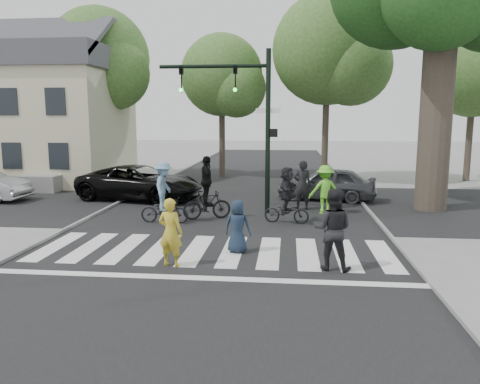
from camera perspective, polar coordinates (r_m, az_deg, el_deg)
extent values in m
plane|color=gray|center=(11.83, -3.94, -8.51)|extent=(120.00, 120.00, 0.00)
cube|color=black|center=(16.61, -1.01, -3.29)|extent=(10.00, 70.00, 0.01)
cube|color=black|center=(19.53, 0.04, -1.40)|extent=(70.00, 10.00, 0.01)
cube|color=gray|center=(17.91, -17.29, -2.65)|extent=(0.10, 70.00, 0.10)
cube|color=gray|center=(16.77, 16.41, -3.39)|extent=(0.10, 70.00, 0.10)
cube|color=silver|center=(14.17, -21.56, -6.12)|extent=(0.55, 3.00, 0.01)
cube|color=silver|center=(13.75, -17.83, -6.38)|extent=(0.55, 3.00, 0.01)
cube|color=silver|center=(13.38, -13.88, -6.62)|extent=(0.55, 3.00, 0.01)
cube|color=silver|center=(13.08, -9.73, -6.85)|extent=(0.55, 3.00, 0.01)
cube|color=silver|center=(12.85, -5.40, -7.04)|extent=(0.55, 3.00, 0.01)
cube|color=silver|center=(12.70, -0.93, -7.20)|extent=(0.55, 3.00, 0.01)
cube|color=silver|center=(12.63, 3.62, -7.32)|extent=(0.55, 3.00, 0.01)
cube|color=silver|center=(12.63, 8.19, -7.39)|extent=(0.55, 3.00, 0.01)
cube|color=silver|center=(12.71, 12.74, -7.42)|extent=(0.55, 3.00, 0.01)
cube|color=silver|center=(12.87, 17.20, -7.40)|extent=(0.55, 3.00, 0.01)
cube|color=silver|center=(10.71, -5.05, -10.40)|extent=(10.00, 0.30, 0.01)
cylinder|color=black|center=(17.33, 3.41, 7.21)|extent=(0.18, 0.18, 6.00)
cylinder|color=black|center=(17.61, -3.26, 15.06)|extent=(4.00, 0.14, 0.14)
imported|color=black|center=(17.46, -0.57, 13.64)|extent=(0.16, 0.20, 1.00)
sphere|color=#19E533|center=(17.32, -0.62, 12.35)|extent=(0.14, 0.14, 0.14)
imported|color=black|center=(17.80, -7.17, 13.49)|extent=(0.16, 0.20, 1.00)
sphere|color=#19E533|center=(17.65, -7.23, 12.22)|extent=(0.14, 0.14, 0.14)
cube|color=black|center=(17.32, 4.15, 7.20)|extent=(0.28, 0.18, 0.30)
cube|color=#FF660C|center=(17.32, 4.51, 7.19)|extent=(0.02, 0.14, 0.20)
cube|color=white|center=(17.32, 3.44, 9.85)|extent=(0.90, 0.04, 0.18)
cylinder|color=brown|center=(19.41, 22.73, 8.21)|extent=(1.20, 1.20, 7.00)
cylinder|color=brown|center=(19.53, 24.35, 16.96)|extent=(1.29, 1.74, 2.93)
cylinder|color=brown|center=(31.62, -24.63, 7.23)|extent=(0.36, 0.36, 5.95)
sphere|color=#355B25|center=(31.74, -25.04, 13.37)|extent=(5.20, 5.20, 5.20)
sphere|color=#355B25|center=(30.49, -23.98, 12.04)|extent=(3.64, 3.64, 3.64)
cylinder|color=brown|center=(28.95, -16.52, 8.07)|extent=(0.36, 0.36, 6.44)
sphere|color=#355B25|center=(29.14, -16.86, 15.31)|extent=(5.80, 5.80, 5.80)
sphere|color=#355B25|center=(27.82, -15.20, 13.79)|extent=(4.06, 4.06, 4.06)
cylinder|color=brown|center=(28.19, -2.20, 7.56)|extent=(0.36, 0.36, 5.60)
sphere|color=#355B25|center=(28.28, -2.24, 14.05)|extent=(4.80, 4.80, 4.80)
sphere|color=#355B25|center=(27.39, -0.41, 12.54)|extent=(3.36, 3.36, 3.36)
cylinder|color=brown|center=(26.68, 10.40, 8.53)|extent=(0.36, 0.36, 6.72)
sphere|color=#355B25|center=(26.92, 10.64, 16.73)|extent=(6.00, 6.00, 6.00)
sphere|color=#355B25|center=(26.04, 13.46, 14.77)|extent=(4.20, 4.20, 4.20)
cylinder|color=brown|center=(29.20, 26.19, 6.55)|extent=(0.36, 0.36, 5.46)
sphere|color=#355B25|center=(29.27, 26.63, 12.65)|extent=(4.60, 4.60, 4.60)
cube|color=beige|center=(28.48, -22.50, 7.30)|extent=(8.00, 7.00, 6.00)
cube|color=#47474C|center=(28.64, -22.95, 14.50)|extent=(8.40, 7.40, 1.20)
cube|color=#47474C|center=(27.16, -25.04, 16.83)|extent=(8.40, 3.69, 2.44)
cube|color=#47474C|center=(30.39, -21.34, 16.15)|extent=(8.40, 3.69, 2.44)
cube|color=black|center=(25.50, -26.05, 3.99)|extent=(1.00, 0.06, 1.30)
cube|color=black|center=(25.44, -26.47, 9.83)|extent=(1.00, 0.06, 1.30)
cube|color=black|center=(24.32, -21.23, 4.10)|extent=(1.00, 0.06, 1.30)
cube|color=black|center=(24.26, -21.59, 10.22)|extent=(1.00, 0.06, 1.30)
cube|color=gray|center=(24.63, -23.22, 0.99)|extent=(2.00, 1.20, 0.80)
imported|color=gold|center=(11.39, -8.47, -4.89)|extent=(0.68, 0.52, 1.68)
imported|color=#19273A|center=(12.42, -0.29, -4.21)|extent=(0.75, 0.54, 1.43)
imported|color=black|center=(11.22, 11.19, -4.48)|extent=(1.08, 0.92, 1.95)
imported|color=black|center=(16.11, -9.19, -2.24)|extent=(1.67, 0.64, 0.87)
imported|color=#6B8FAC|center=(15.96, -9.26, 0.68)|extent=(0.66, 1.10, 1.66)
imported|color=black|center=(16.55, -4.05, -1.55)|extent=(1.77, 1.08, 1.03)
imported|color=black|center=(16.42, -4.08, 1.32)|extent=(0.78, 1.13, 1.78)
imported|color=black|center=(15.98, 5.70, -2.39)|extent=(1.58, 0.77, 0.80)
imported|color=black|center=(15.84, 5.75, 0.32)|extent=(0.67, 1.47, 1.53)
imported|color=black|center=(20.77, -12.09, 1.12)|extent=(5.82, 3.55, 1.51)
imported|color=#383A3D|center=(20.60, 10.50, 1.01)|extent=(4.47, 2.45, 1.44)
imported|color=#65D12E|center=(17.60, 10.29, 0.27)|extent=(1.28, 0.88, 1.82)
imported|color=black|center=(18.32, 7.60, 0.85)|extent=(0.70, 0.46, 1.92)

